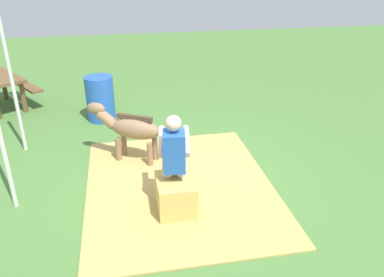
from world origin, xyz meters
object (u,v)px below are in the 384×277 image
(hay_bale, at_px, (176,195))
(pony_standing, at_px, (130,128))
(tent_pole_right, at_px, (12,81))
(water_barrel, at_px, (100,98))
(person_seated, at_px, (174,155))

(hay_bale, distance_m, pony_standing, 1.63)
(hay_bale, xyz_separation_m, tent_pole_right, (2.24, 2.32, 1.01))
(tent_pole_right, bearing_deg, water_barrel, -48.22)
(person_seated, height_order, water_barrel, person_seated)
(water_barrel, distance_m, tent_pole_right, 1.91)
(hay_bale, distance_m, water_barrel, 3.56)
(hay_bale, bearing_deg, tent_pole_right, 45.99)
(person_seated, bearing_deg, water_barrel, 17.87)
(hay_bale, height_order, tent_pole_right, tent_pole_right)
(hay_bale, bearing_deg, person_seated, -5.35)
(person_seated, bearing_deg, hay_bale, 174.65)
(hay_bale, xyz_separation_m, pony_standing, (1.51, 0.50, 0.34))
(tent_pole_right, bearing_deg, person_seated, -131.68)
(hay_bale, bearing_deg, water_barrel, 16.83)
(hay_bale, bearing_deg, pony_standing, 18.33)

